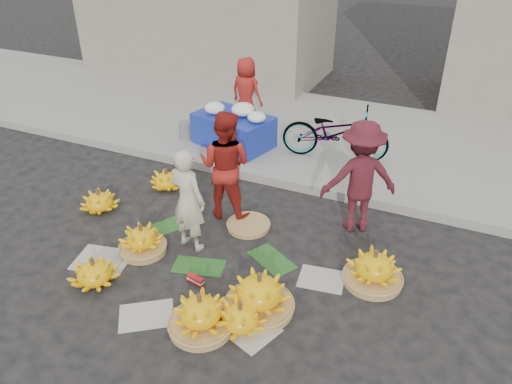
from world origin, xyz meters
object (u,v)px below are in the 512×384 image
at_px(banana_bunch_4, 259,294).
at_px(vendor_cream, 188,200).
at_px(flower_table, 234,128).
at_px(banana_bunch_0, 142,240).
at_px(bicycle, 336,132).

bearing_deg(banana_bunch_4, vendor_cream, 150.82).
bearing_deg(flower_table, banana_bunch_0, -70.81).
height_order(banana_bunch_4, flower_table, flower_table).
xyz_separation_m(banana_bunch_0, banana_bunch_4, (1.84, -0.36, 0.05)).
distance_m(banana_bunch_4, flower_table, 4.20).
bearing_deg(banana_bunch_0, bicycle, 66.04).
height_order(vendor_cream, bicycle, vendor_cream).
xyz_separation_m(vendor_cream, bicycle, (1.04, 3.12, -0.11)).
xyz_separation_m(vendor_cream, flower_table, (-0.78, 2.89, -0.26)).
bearing_deg(bicycle, flower_table, 86.81).
relative_size(banana_bunch_4, vendor_cream, 0.61).
xyz_separation_m(banana_bunch_4, bicycle, (-0.29, 3.86, 0.37)).
relative_size(banana_bunch_4, bicycle, 0.48).
relative_size(banana_bunch_0, flower_table, 0.45).
bearing_deg(banana_bunch_4, banana_bunch_0, 168.86).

